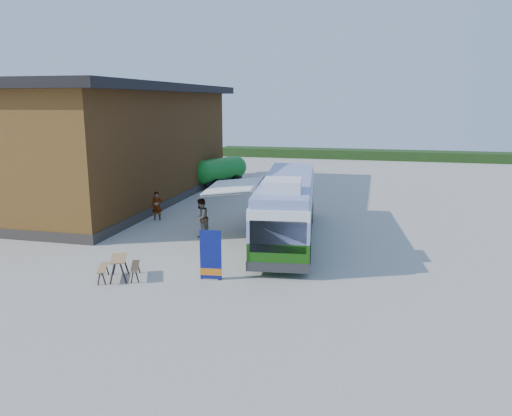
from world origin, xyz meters
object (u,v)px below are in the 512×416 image
(bus, at_px, (287,206))
(person_a, at_px, (157,206))
(picnic_table, at_px, (119,263))
(slurry_tanker, at_px, (219,170))
(banner, at_px, (211,260))
(person_b, at_px, (201,218))

(bus, xyz_separation_m, person_a, (-7.64, 2.14, -0.85))
(picnic_table, relative_size, slurry_tanker, 0.33)
(person_a, bearing_deg, banner, -69.05)
(person_a, bearing_deg, person_b, -51.45)
(banner, bearing_deg, picnic_table, -174.35)
(banner, height_order, person_a, banner)
(person_a, xyz_separation_m, slurry_tanker, (-0.00, 11.26, 0.47))
(banner, relative_size, person_b, 1.01)
(slurry_tanker, bearing_deg, bus, -37.03)
(picnic_table, distance_m, person_a, 9.25)
(person_b, bearing_deg, slurry_tanker, -153.51)
(banner, relative_size, slurry_tanker, 0.34)
(picnic_table, bearing_deg, person_a, 82.02)
(person_a, relative_size, slurry_tanker, 0.29)
(person_b, height_order, slurry_tanker, slurry_tanker)
(slurry_tanker, bearing_deg, person_a, -66.74)
(person_a, relative_size, person_b, 0.85)
(banner, distance_m, slurry_tanker, 20.31)
(bus, relative_size, person_a, 7.16)
(person_b, xyz_separation_m, slurry_tanker, (-3.50, 13.86, 0.32))
(bus, relative_size, person_b, 6.06)
(bus, height_order, picnic_table, bus)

